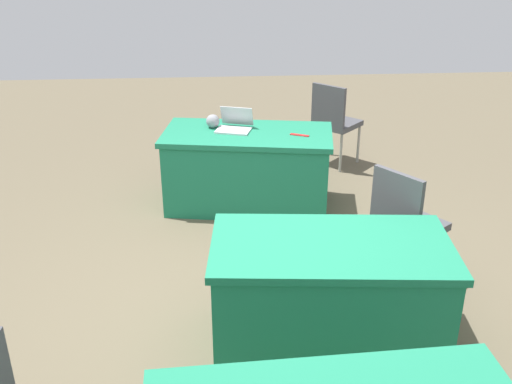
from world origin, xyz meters
The scene contains 8 objects.
ground_plane centered at (0.00, 0.00, 0.00)m, with size 14.40×14.40×0.00m, color brown.
table_foreground centered at (-0.06, -1.80, 0.38)m, with size 1.71×1.04×0.76m.
table_mid_right centered at (-0.46, 0.37, 0.38)m, with size 1.57×0.93×0.76m.
chair_tucked_right centered at (-1.09, -2.79, 0.56)m, with size 0.62×0.62×0.96m.
chair_back_row centered at (-1.14, -0.27, 0.57)m, with size 0.62×0.62×0.98m.
laptop_silver centered at (0.06, -1.88, 0.80)m, with size 0.39×0.37×0.21m.
yarn_ball centered at (0.26, -1.97, 0.82)m, with size 0.13×0.13×0.13m, color gray.
scissors_red centered at (-0.54, -1.67, 0.76)m, with size 0.18×0.04×0.01m, color red.
Camera 1 is at (0.23, 3.52, 2.57)m, focal length 41.43 mm.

